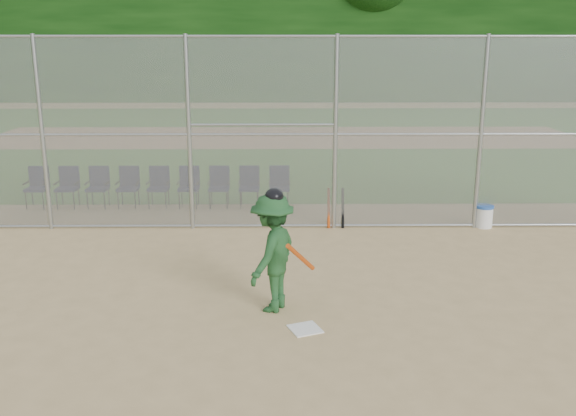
{
  "coord_description": "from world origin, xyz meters",
  "views": [
    {
      "loc": [
        -0.11,
        -8.09,
        3.91
      ],
      "look_at": [
        0.0,
        2.5,
        1.1
      ],
      "focal_mm": 40.0,
      "sensor_mm": 36.0,
      "label": 1
    }
  ],
  "objects_px": {
    "home_plate": "(305,329)",
    "water_cooler": "(484,216)",
    "chair_0": "(37,188)",
    "batter_at_plate": "(273,252)"
  },
  "relations": [
    {
      "from": "home_plate",
      "to": "chair_0",
      "type": "relative_size",
      "value": 0.42
    },
    {
      "from": "batter_at_plate",
      "to": "chair_0",
      "type": "bearing_deg",
      "value": 133.45
    },
    {
      "from": "batter_at_plate",
      "to": "chair_0",
      "type": "height_order",
      "value": "batter_at_plate"
    },
    {
      "from": "batter_at_plate",
      "to": "water_cooler",
      "type": "distance_m",
      "value": 6.18
    },
    {
      "from": "home_plate",
      "to": "batter_at_plate",
      "type": "bearing_deg",
      "value": 122.67
    },
    {
      "from": "water_cooler",
      "to": "chair_0",
      "type": "distance_m",
      "value": 10.28
    },
    {
      "from": "home_plate",
      "to": "water_cooler",
      "type": "bearing_deg",
      "value": 51.1
    },
    {
      "from": "home_plate",
      "to": "chair_0",
      "type": "distance_m",
      "value": 9.1
    },
    {
      "from": "batter_at_plate",
      "to": "water_cooler",
      "type": "bearing_deg",
      "value": 43.63
    },
    {
      "from": "home_plate",
      "to": "water_cooler",
      "type": "relative_size",
      "value": 0.84
    }
  ]
}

